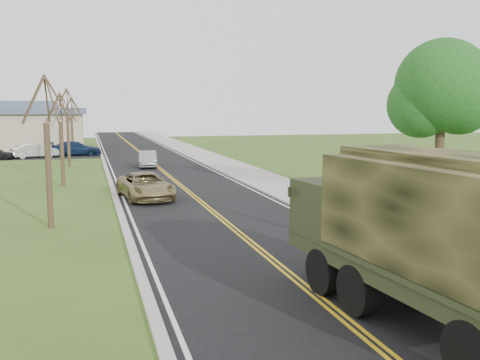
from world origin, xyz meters
name	(u,v)px	position (x,y,z in m)	size (l,w,h in m)	color
ground	(312,293)	(0.00, 0.00, 0.00)	(160.00, 160.00, 0.00)	#38531B
road	(147,158)	(0.00, 40.00, 0.01)	(8.00, 120.00, 0.01)	black
curb_right	(189,156)	(4.15, 40.00, 0.06)	(0.30, 120.00, 0.12)	#9E998E
sidewalk_right	(206,156)	(5.90, 40.00, 0.05)	(3.20, 120.00, 0.10)	#9E998E
curb_left	(103,159)	(-4.15, 40.00, 0.05)	(0.30, 120.00, 0.10)	#9E998E
leafy_tree	(442,93)	(11.00, 10.01, 5.49)	(4.83, 4.50, 8.10)	#38281C
bare_tree_a	(48,163)	(-7.00, 10.00, 2.63)	(1.93, 2.26, 6.08)	#38281C
bare_tree_b	(62,146)	(-7.00, 22.00, 2.48)	(1.83, 2.14, 5.73)	#38281C
bare_tree_c	(68,133)	(-7.00, 34.00, 2.78)	(2.04, 2.39, 6.42)	#38281C
bare_tree_d	(72,130)	(-7.00, 46.00, 2.55)	(1.88, 2.20, 5.91)	#38281C
military_truck	(427,226)	(1.62, -2.41, 2.20)	(3.41, 7.92, 3.84)	black
suv_champagne	(146,186)	(-2.60, 15.98, 0.70)	(2.31, 5.02, 1.39)	#8E7E50
sedan_silver	(148,159)	(-0.80, 31.58, 0.66)	(1.40, 4.01, 1.32)	#9F9FA4
pickup_navy	(479,206)	(10.24, 6.17, 0.72)	(2.02, 4.96, 1.44)	black
lot_car_silver	(34,151)	(-10.49, 43.05, 0.71)	(1.51, 4.33, 1.43)	silver
lot_car_navy	(76,148)	(-6.64, 44.66, 0.73)	(2.04, 5.01, 1.45)	#10203E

